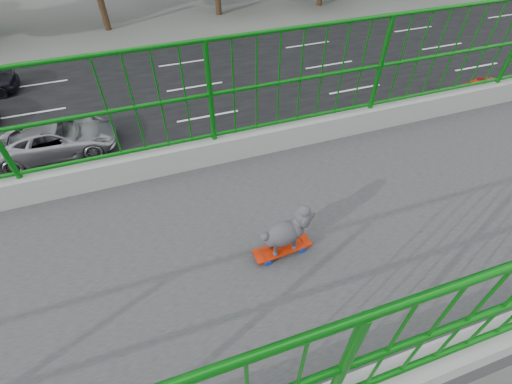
{
  "coord_description": "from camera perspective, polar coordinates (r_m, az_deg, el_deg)",
  "views": [
    {
      "loc": [
        1.89,
        -2.63,
        9.75
      ],
      "look_at": [
        -0.79,
        -1.71,
        6.93
      ],
      "focal_mm": 25.49,
      "sensor_mm": 36.0,
      "label": 1
    }
  ],
  "objects": [
    {
      "name": "road",
      "position": [
        17.98,
        -7.54,
        11.68
      ],
      "size": [
        18.0,
        90.0,
        0.02
      ],
      "primitive_type": "cube",
      "color": "black",
      "rests_on": "ground"
    },
    {
      "name": "footbridge",
      "position": [
        5.57,
        20.34,
        -14.07
      ],
      "size": [
        3.0,
        24.0,
        7.0
      ],
      "color": "#2D2D2F",
      "rests_on": "ground"
    },
    {
      "name": "railing",
      "position": [
        4.11,
        27.19,
        0.85
      ],
      "size": [
        3.0,
        24.0,
        1.42
      ],
      "color": "gray",
      "rests_on": "footbridge"
    },
    {
      "name": "skateboard",
      "position": [
        3.35,
        4.13,
        -8.88
      ],
      "size": [
        0.2,
        0.55,
        0.07
      ],
      "rotation": [
        0.0,
        0.0,
        0.08
      ],
      "color": "red",
      "rests_on": "footbridge"
    },
    {
      "name": "poodle",
      "position": [
        3.17,
        4.8,
        -6.1
      ],
      "size": [
        0.24,
        0.51,
        0.42
      ],
      "rotation": [
        0.0,
        0.0,
        0.08
      ],
      "color": "#312E33",
      "rests_on": "skateboard"
    },
    {
      "name": "car_1",
      "position": [
        20.7,
        31.54,
        12.25
      ],
      "size": [
        1.47,
        4.22,
        1.39
      ],
      "primitive_type": "imported",
      "color": "#B60D07",
      "rests_on": "ground"
    },
    {
      "name": "car_2",
      "position": [
        17.38,
        -28.79,
        7.32
      ],
      "size": [
        2.2,
        4.76,
        1.32
      ],
      "primitive_type": "imported",
      "rotation": [
        0.0,
        0.0,
        3.14
      ],
      "color": "gray",
      "rests_on": "ground"
    },
    {
      "name": "car_5",
      "position": [
        12.03,
        -8.85,
        -4.68
      ],
      "size": [
        1.47,
        4.21,
        1.39
      ],
      "primitive_type": "imported",
      "color": "black",
      "rests_on": "ground"
    }
  ]
}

